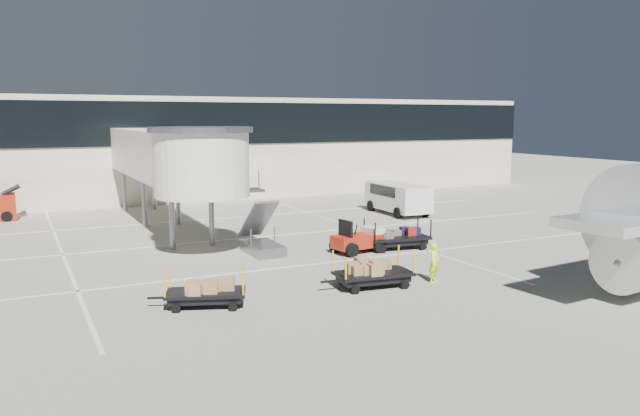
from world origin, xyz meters
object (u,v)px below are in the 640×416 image
(box_cart_near, at_px, (371,273))
(box_cart_far, at_px, (206,292))
(suitcase_cart, at_px, (399,238))
(minivan, at_px, (397,196))
(ground_worker, at_px, (434,263))
(baggage_tug, at_px, (359,240))

(box_cart_near, relative_size, box_cart_far, 1.09)
(suitcase_cart, distance_m, box_cart_near, 7.29)
(minivan, bearing_deg, ground_worker, -116.61)
(suitcase_cart, relative_size, box_cart_near, 1.06)
(suitcase_cart, bearing_deg, box_cart_far, -147.62)
(box_cart_near, bearing_deg, box_cart_far, -176.89)
(ground_worker, height_order, minivan, minivan)
(suitcase_cart, relative_size, box_cart_far, 1.16)
(box_cart_far, bearing_deg, baggage_tug, 50.66)
(suitcase_cart, xyz_separation_m, minivan, (6.22, 9.68, 0.66))
(box_cart_far, bearing_deg, box_cart_near, 17.19)
(suitcase_cart, xyz_separation_m, ground_worker, (-2.27, -5.92, 0.24))
(baggage_tug, bearing_deg, box_cart_far, -156.92)
(box_cart_near, distance_m, box_cart_far, 6.41)
(box_cart_far, distance_m, ground_worker, 9.03)
(minivan, bearing_deg, baggage_tug, -129.59)
(box_cart_near, height_order, minivan, minivan)
(suitcase_cart, xyz_separation_m, box_cart_near, (-4.86, -5.44, 0.01))
(ground_worker, bearing_deg, suitcase_cart, 38.61)
(minivan, bearing_deg, box_cart_far, -137.91)
(ground_worker, bearing_deg, minivan, 31.04)
(box_cart_near, xyz_separation_m, minivan, (11.07, 15.12, 0.65))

